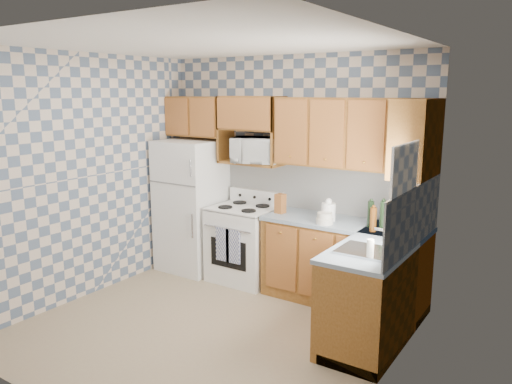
% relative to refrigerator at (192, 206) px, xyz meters
% --- Properties ---
extents(floor, '(3.40, 3.40, 0.00)m').
position_rel_refrigerator_xyz_m(floor, '(1.27, -1.25, -0.84)').
color(floor, '#8E765D').
rests_on(floor, ground).
extents(back_wall, '(3.40, 0.02, 2.70)m').
position_rel_refrigerator_xyz_m(back_wall, '(1.27, 0.35, 0.51)').
color(back_wall, slate).
rests_on(back_wall, ground).
extents(right_wall, '(0.02, 3.20, 2.70)m').
position_rel_refrigerator_xyz_m(right_wall, '(2.97, -1.25, 0.51)').
color(right_wall, slate).
rests_on(right_wall, ground).
extents(backsplash_back, '(2.60, 0.02, 0.56)m').
position_rel_refrigerator_xyz_m(backsplash_back, '(1.68, 0.34, 0.36)').
color(backsplash_back, white).
rests_on(backsplash_back, back_wall).
extents(backsplash_right, '(0.02, 1.60, 0.56)m').
position_rel_refrigerator_xyz_m(backsplash_right, '(2.96, -0.45, 0.36)').
color(backsplash_right, white).
rests_on(backsplash_right, right_wall).
extents(refrigerator, '(0.75, 0.70, 1.68)m').
position_rel_refrigerator_xyz_m(refrigerator, '(0.00, 0.00, 0.00)').
color(refrigerator, white).
rests_on(refrigerator, floor).
extents(stove_body, '(0.76, 0.65, 0.90)m').
position_rel_refrigerator_xyz_m(stove_body, '(0.80, 0.03, -0.39)').
color(stove_body, white).
rests_on(stove_body, floor).
extents(cooktop, '(0.76, 0.65, 0.02)m').
position_rel_refrigerator_xyz_m(cooktop, '(0.80, 0.03, 0.07)').
color(cooktop, silver).
rests_on(cooktop, stove_body).
extents(backguard, '(0.76, 0.08, 0.17)m').
position_rel_refrigerator_xyz_m(backguard, '(0.80, 0.30, 0.16)').
color(backguard, white).
rests_on(backguard, cooktop).
extents(dish_towel_left, '(0.19, 0.02, 0.40)m').
position_rel_refrigerator_xyz_m(dish_towel_left, '(0.74, -0.32, -0.31)').
color(dish_towel_left, navy).
rests_on(dish_towel_left, stove_body).
extents(dish_towel_right, '(0.19, 0.02, 0.40)m').
position_rel_refrigerator_xyz_m(dish_towel_right, '(0.89, -0.32, -0.31)').
color(dish_towel_right, navy).
rests_on(dish_towel_right, stove_body).
extents(base_cabinets_back, '(1.75, 0.60, 0.88)m').
position_rel_refrigerator_xyz_m(base_cabinets_back, '(2.10, 0.05, -0.40)').
color(base_cabinets_back, brown).
rests_on(base_cabinets_back, floor).
extents(base_cabinets_right, '(0.60, 1.60, 0.88)m').
position_rel_refrigerator_xyz_m(base_cabinets_right, '(2.67, -0.45, -0.40)').
color(base_cabinets_right, brown).
rests_on(base_cabinets_right, floor).
extents(countertop_back, '(1.77, 0.63, 0.04)m').
position_rel_refrigerator_xyz_m(countertop_back, '(2.10, 0.05, 0.06)').
color(countertop_back, slate).
rests_on(countertop_back, base_cabinets_back).
extents(countertop_right, '(0.63, 1.60, 0.04)m').
position_rel_refrigerator_xyz_m(countertop_right, '(2.67, -0.45, 0.06)').
color(countertop_right, slate).
rests_on(countertop_right, base_cabinets_right).
extents(upper_cabinets_back, '(1.75, 0.33, 0.74)m').
position_rel_refrigerator_xyz_m(upper_cabinets_back, '(2.10, 0.19, 1.01)').
color(upper_cabinets_back, brown).
rests_on(upper_cabinets_back, back_wall).
extents(upper_cabinets_fridge, '(0.82, 0.33, 0.50)m').
position_rel_refrigerator_xyz_m(upper_cabinets_fridge, '(-0.02, 0.19, 1.13)').
color(upper_cabinets_fridge, brown).
rests_on(upper_cabinets_fridge, back_wall).
extents(upper_cabinets_right, '(0.33, 0.70, 0.74)m').
position_rel_refrigerator_xyz_m(upper_cabinets_right, '(2.81, 0.00, 1.01)').
color(upper_cabinets_right, brown).
rests_on(upper_cabinets_right, right_wall).
extents(microwave_shelf, '(0.80, 0.33, 0.03)m').
position_rel_refrigerator_xyz_m(microwave_shelf, '(0.80, 0.19, 0.60)').
color(microwave_shelf, brown).
rests_on(microwave_shelf, back_wall).
extents(microwave, '(0.64, 0.53, 0.30)m').
position_rel_refrigerator_xyz_m(microwave, '(0.90, 0.14, 0.76)').
color(microwave, white).
rests_on(microwave, microwave_shelf).
extents(sink, '(0.48, 0.40, 0.03)m').
position_rel_refrigerator_xyz_m(sink, '(2.67, -0.80, 0.09)').
color(sink, '#B7B7BC').
rests_on(sink, countertop_right).
extents(window, '(0.02, 0.66, 0.86)m').
position_rel_refrigerator_xyz_m(window, '(2.96, -0.80, 0.61)').
color(window, white).
rests_on(window, right_wall).
extents(bottle_0, '(0.07, 0.07, 0.30)m').
position_rel_refrigerator_xyz_m(bottle_0, '(2.55, -0.06, 0.23)').
color(bottle_0, black).
rests_on(bottle_0, countertop_back).
extents(bottle_1, '(0.07, 0.07, 0.28)m').
position_rel_refrigerator_xyz_m(bottle_1, '(2.65, -0.12, 0.22)').
color(bottle_1, black).
rests_on(bottle_1, countertop_back).
extents(bottle_2, '(0.07, 0.07, 0.26)m').
position_rel_refrigerator_xyz_m(bottle_2, '(2.70, -0.02, 0.21)').
color(bottle_2, '#522A0C').
rests_on(bottle_2, countertop_back).
extents(bottle_3, '(0.07, 0.07, 0.24)m').
position_rel_refrigerator_xyz_m(bottle_3, '(2.48, -0.14, 0.20)').
color(bottle_3, '#522A0C').
rests_on(bottle_3, countertop_back).
extents(bottle_4, '(0.07, 0.07, 0.27)m').
position_rel_refrigerator_xyz_m(bottle_4, '(2.40, -0.00, 0.22)').
color(bottle_4, black).
rests_on(bottle_4, countertop_back).
extents(knife_block, '(0.11, 0.11, 0.22)m').
position_rel_refrigerator_xyz_m(knife_block, '(1.32, 0.00, 0.19)').
color(knife_block, brown).
rests_on(knife_block, countertop_back).
extents(electric_kettle, '(0.15, 0.15, 0.19)m').
position_rel_refrigerator_xyz_m(electric_kettle, '(1.93, -0.01, 0.18)').
color(electric_kettle, white).
rests_on(electric_kettle, countertop_back).
extents(food_containers, '(0.18, 0.18, 0.12)m').
position_rel_refrigerator_xyz_m(food_containers, '(1.96, -0.15, 0.14)').
color(food_containers, beige).
rests_on(food_containers, countertop_back).
extents(soap_bottle, '(0.06, 0.06, 0.17)m').
position_rel_refrigerator_xyz_m(soap_bottle, '(2.76, -0.96, 0.17)').
color(soap_bottle, beige).
rests_on(soap_bottle, countertop_right).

